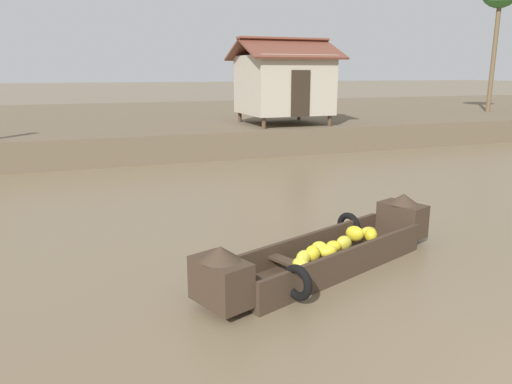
{
  "coord_description": "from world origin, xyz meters",
  "views": [
    {
      "loc": [
        -4.73,
        -1.78,
        3.19
      ],
      "look_at": [
        -1.4,
        7.11,
        0.88
      ],
      "focal_mm": 34.6,
      "sensor_mm": 36.0,
      "label": 1
    }
  ],
  "objects": [
    {
      "name": "banana_boat",
      "position": [
        -0.93,
        4.98,
        0.33
      ],
      "size": [
        4.89,
        2.55,
        0.94
      ],
      "color": "#3D2D21",
      "rests_on": "ground"
    },
    {
      "name": "riverbank_strip",
      "position": [
        0.0,
        25.5,
        0.51
      ],
      "size": [
        160.0,
        20.0,
        1.02
      ],
      "primitive_type": "cube",
      "color": "brown",
      "rests_on": "ground"
    },
    {
      "name": "ground_plane",
      "position": [
        0.0,
        10.0,
        0.0
      ],
      "size": [
        300.0,
        300.0,
        0.0
      ],
      "primitive_type": "plane",
      "color": "#726047"
    },
    {
      "name": "stilt_house_mid_left",
      "position": [
        3.8,
        17.71,
        2.74
      ],
      "size": [
        4.01,
        3.83,
        3.56
      ],
      "color": "#4C3826",
      "rests_on": "riverbank_strip"
    }
  ]
}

